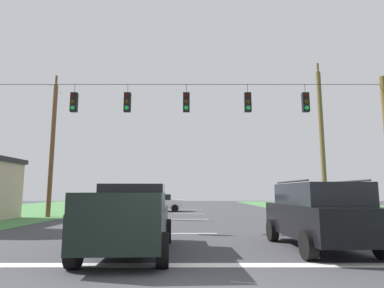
# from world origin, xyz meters

# --- Properties ---
(stop_bar_stripe) EXTENTS (15.89, 0.45, 0.01)m
(stop_bar_stripe) POSITION_xyz_m (0.00, 2.71, 0.00)
(stop_bar_stripe) COLOR white
(stop_bar_stripe) RESTS_ON ground
(lane_dash_0) EXTENTS (2.50, 0.15, 0.01)m
(lane_dash_0) POSITION_xyz_m (0.00, 8.71, 0.00)
(lane_dash_0) COLOR white
(lane_dash_0) RESTS_ON ground
(lane_dash_1) EXTENTS (2.50, 0.15, 0.01)m
(lane_dash_1) POSITION_xyz_m (0.00, 15.92, 0.00)
(lane_dash_1) COLOR white
(lane_dash_1) RESTS_ON ground
(lane_dash_2) EXTENTS (2.50, 0.15, 0.01)m
(lane_dash_2) POSITION_xyz_m (0.00, 21.33, 0.00)
(lane_dash_2) COLOR white
(lane_dash_2) RESTS_ON ground
(lane_dash_3) EXTENTS (2.50, 0.15, 0.01)m
(lane_dash_3) POSITION_xyz_m (0.00, 27.48, 0.00)
(lane_dash_3) COLOR white
(lane_dash_3) RESTS_ON ground
(overhead_signal_span) EXTENTS (19.28, 0.31, 7.31)m
(overhead_signal_span) POSITION_xyz_m (0.04, 9.97, 4.21)
(overhead_signal_span) COLOR brown
(overhead_signal_span) RESTS_ON ground
(pickup_truck) EXTENTS (2.50, 5.49, 1.95)m
(pickup_truck) POSITION_xyz_m (-1.57, 4.30, 0.97)
(pickup_truck) COLOR black
(pickup_truck) RESTS_ON ground
(suv_black) EXTENTS (2.35, 4.87, 2.05)m
(suv_black) POSITION_xyz_m (4.08, 4.87, 1.06)
(suv_black) COLOR black
(suv_black) RESTS_ON ground
(distant_car_crossing_white) EXTENTS (4.44, 2.32, 1.52)m
(distant_car_crossing_white) POSITION_xyz_m (-2.80, 24.56, 0.79)
(distant_car_crossing_white) COLOR silver
(distant_car_crossing_white) RESTS_ON ground
(distant_car_oncoming) EXTENTS (2.24, 4.41, 1.52)m
(distant_car_oncoming) POSITION_xyz_m (-7.44, 20.64, 0.79)
(distant_car_oncoming) COLOR black
(distant_car_oncoming) RESTS_ON ground
(utility_pole_mid_right) EXTENTS (0.32, 1.77, 10.95)m
(utility_pole_mid_right) POSITION_xyz_m (9.30, 17.16, 5.29)
(utility_pole_mid_right) COLOR brown
(utility_pole_mid_right) RESTS_ON ground
(utility_pole_near_left) EXTENTS (0.31, 1.89, 10.15)m
(utility_pole_near_left) POSITION_xyz_m (-9.71, 17.50, 4.87)
(utility_pole_near_left) COLOR brown
(utility_pole_near_left) RESTS_ON ground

